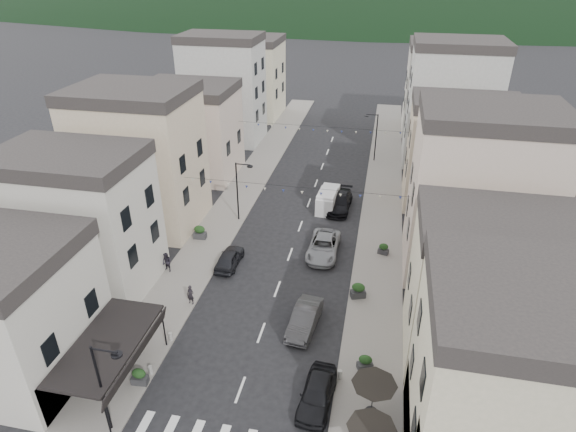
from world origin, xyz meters
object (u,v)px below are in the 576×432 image
at_px(parked_car_b, 305,319).
at_px(pedestrian_b, 167,262).
at_px(parked_car_d, 340,202).
at_px(pedestrian_a, 191,295).
at_px(delivery_van, 328,199).
at_px(parked_car_a, 317,393).
at_px(parked_car_c, 324,246).
at_px(parked_car_e, 229,258).

relative_size(parked_car_b, pedestrian_b, 2.70).
relative_size(parked_car_d, pedestrian_b, 3.17).
bearing_deg(pedestrian_a, parked_car_b, 5.08).
bearing_deg(delivery_van, pedestrian_b, -125.60).
bearing_deg(parked_car_a, pedestrian_a, 150.72).
distance_m(parked_car_a, parked_car_b, 6.41).
distance_m(parked_car_b, parked_car_d, 18.15).
height_order(parked_car_d, pedestrian_a, pedestrian_a).
height_order(parked_car_c, pedestrian_a, pedestrian_a).
distance_m(delivery_van, pedestrian_b, 17.80).
bearing_deg(parked_car_d, delivery_van, -171.75).
relative_size(parked_car_a, delivery_van, 0.99).
height_order(parked_car_d, delivery_van, delivery_van).
height_order(parked_car_b, parked_car_c, parked_car_c).
distance_m(parked_car_e, pedestrian_b, 5.02).
bearing_deg(delivery_van, parked_car_a, -80.37).
xyz_separation_m(parked_car_a, pedestrian_b, (-13.80, 10.39, 0.21)).
height_order(parked_car_a, pedestrian_a, pedestrian_a).
relative_size(parked_car_d, pedestrian_a, 3.46).
bearing_deg(parked_car_a, parked_car_b, 110.58).
bearing_deg(pedestrian_a, parked_car_c, 55.60).
distance_m(parked_car_b, parked_car_c, 9.52).
distance_m(parked_car_a, pedestrian_a, 12.48).
bearing_deg(parked_car_e, parked_car_d, -122.75).
height_order(parked_car_c, parked_car_e, parked_car_c).
xyz_separation_m(parked_car_a, delivery_van, (-2.55, 24.18, 0.27)).
bearing_deg(parked_car_b, pedestrian_a, -179.03).
height_order(parked_car_c, parked_car_d, parked_car_d).
relative_size(parked_car_a, pedestrian_b, 2.61).
distance_m(parked_car_a, pedestrian_b, 17.27).
bearing_deg(delivery_van, parked_car_d, 9.14).
xyz_separation_m(parked_car_b, pedestrian_b, (-12.00, 4.24, 0.21)).
distance_m(parked_car_c, pedestrian_b, 13.11).
relative_size(parked_car_a, pedestrian_a, 2.85).
bearing_deg(pedestrian_b, delivery_van, 69.61).
bearing_deg(parked_car_d, parked_car_e, -120.71).
height_order(parked_car_b, delivery_van, delivery_van).
bearing_deg(parked_car_c, parked_car_e, -155.73).
bearing_deg(pedestrian_b, parked_car_a, -18.16).
xyz_separation_m(delivery_van, pedestrian_a, (-7.85, -17.28, -0.13)).
distance_m(parked_car_e, delivery_van, 13.54).
height_order(delivery_van, pedestrian_b, delivery_van).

